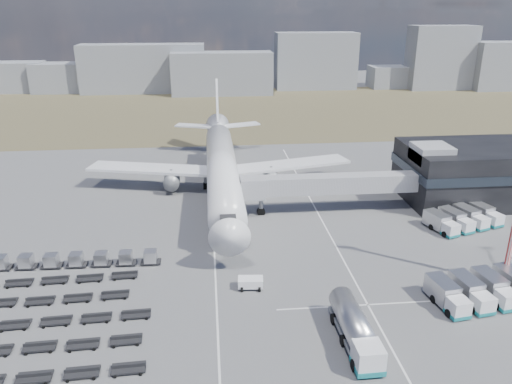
{
  "coord_description": "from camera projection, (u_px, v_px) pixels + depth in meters",
  "views": [
    {
      "loc": [
        -2.25,
        -57.42,
        33.7
      ],
      "look_at": [
        5.37,
        20.75,
        4.0
      ],
      "focal_mm": 35.0,
      "sensor_mm": 36.0,
      "label": 1
    }
  ],
  "objects": [
    {
      "name": "ground",
      "position": [
        231.0,
        277.0,
        65.58
      ],
      "size": [
        420.0,
        420.0,
        0.0
      ],
      "primitive_type": "plane",
      "color": "#565659",
      "rests_on": "ground"
    },
    {
      "name": "grass_strip",
      "position": [
        214.0,
        111.0,
        167.98
      ],
      "size": [
        420.0,
        90.0,
        0.01
      ],
      "primitive_type": "cube",
      "color": "brown",
      "rests_on": "ground"
    },
    {
      "name": "lane_markings",
      "position": [
        300.0,
        263.0,
        69.26
      ],
      "size": [
        47.12,
        110.0,
        0.01
      ],
      "color": "silver",
      "rests_on": "ground"
    },
    {
      "name": "terminal",
      "position": [
        487.0,
        171.0,
        90.36
      ],
      "size": [
        30.4,
        16.4,
        11.0
      ],
      "color": "black",
      "rests_on": "ground"
    },
    {
      "name": "jet_bridge",
      "position": [
        318.0,
        185.0,
        84.25
      ],
      "size": [
        30.3,
        3.8,
        7.05
      ],
      "color": "#939399",
      "rests_on": "ground"
    },
    {
      "name": "airliner",
      "position": [
        222.0,
        165.0,
        93.84
      ],
      "size": [
        51.59,
        64.53,
        17.62
      ],
      "color": "white",
      "rests_on": "ground"
    },
    {
      "name": "skyline",
      "position": [
        195.0,
        67.0,
        200.48
      ],
      "size": [
        293.65,
        25.95,
        25.5
      ],
      "color": "gray",
      "rests_on": "ground"
    },
    {
      "name": "fuel_tanker",
      "position": [
        355.0,
        329.0,
        52.17
      ],
      "size": [
        3.08,
        11.31,
        3.64
      ],
      "rotation": [
        0.0,
        0.0,
        0.02
      ],
      "color": "white",
      "rests_on": "ground"
    },
    {
      "name": "pushback_tug",
      "position": [
        251.0,
        283.0,
        62.8
      ],
      "size": [
        3.28,
        2.02,
        1.43
      ],
      "primitive_type": "cube",
      "rotation": [
        0.0,
        0.0,
        -0.08
      ],
      "color": "white",
      "rests_on": "ground"
    },
    {
      "name": "catering_truck",
      "position": [
        233.0,
        183.0,
        95.91
      ],
      "size": [
        4.04,
        6.53,
        2.79
      ],
      "rotation": [
        0.0,
        0.0,
        -0.27
      ],
      "color": "white",
      "rests_on": "ground"
    },
    {
      "name": "service_trucks_near",
      "position": [
        482.0,
        290.0,
        59.95
      ],
      "size": [
        12.8,
        8.27,
        2.66
      ],
      "rotation": [
        0.0,
        0.0,
        0.15
      ],
      "color": "white",
      "rests_on": "ground"
    },
    {
      "name": "service_trucks_far",
      "position": [
        463.0,
        218.0,
        80.15
      ],
      "size": [
        12.71,
        9.42,
        2.52
      ],
      "rotation": [
        0.0,
        0.0,
        0.31
      ],
      "color": "white",
      "rests_on": "ground"
    },
    {
      "name": "uld_row",
      "position": [
        76.0,
        260.0,
        67.89
      ],
      "size": [
        22.71,
        2.08,
        1.76
      ],
      "rotation": [
        0.0,
        0.0,
        -0.02
      ],
      "color": "black",
      "rests_on": "ground"
    },
    {
      "name": "baggage_dollies",
      "position": [
        22.0,
        338.0,
        53.05
      ],
      "size": [
        27.03,
        25.78,
        0.79
      ],
      "rotation": [
        0.0,
        0.0,
        0.05
      ],
      "color": "black",
      "rests_on": "ground"
    }
  ]
}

